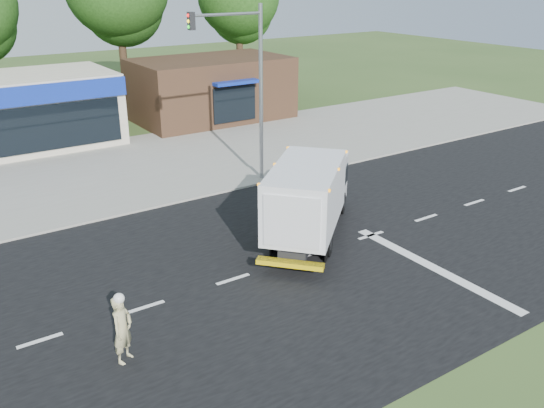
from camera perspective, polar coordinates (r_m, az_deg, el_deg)
name	(u,v)px	position (r m, az deg, el deg)	size (l,w,h in m)	color
ground	(307,256)	(20.23, 3.50, -5.16)	(120.00, 120.00, 0.00)	#385123
road_asphalt	(307,256)	(20.23, 3.50, -5.15)	(60.00, 14.00, 0.02)	black
sidewalk	(200,187)	(26.63, -7.18, 1.69)	(60.00, 2.40, 0.12)	gray
parking_apron	(150,157)	(31.69, -11.96, 4.60)	(60.00, 9.00, 0.02)	gray
lane_markings	(362,260)	(20.10, 8.93, -5.55)	(55.20, 7.00, 0.01)	silver
ems_box_truck	(309,193)	(21.00, 3.72, 1.09)	(6.47, 6.15, 3.03)	black
emergency_worker	(122,328)	(15.17, -14.61, -11.83)	(0.80, 0.76, 1.95)	tan
brown_storefront	(211,89)	(39.35, -6.03, 11.29)	(10.00, 6.70, 4.00)	#382316
traffic_signal_pole	(249,77)	(25.97, -2.34, 12.45)	(3.51, 0.25, 8.00)	gray
background_trees	(47,2)	(43.66, -21.38, 18.16)	(36.77, 7.39, 12.10)	#332114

